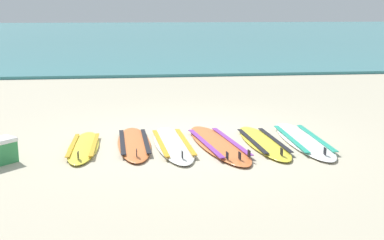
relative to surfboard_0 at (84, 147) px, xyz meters
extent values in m
plane|color=#B7AD93|center=(1.85, 0.38, -0.04)|extent=(80.00, 80.00, 0.00)
cube|color=teal|center=(1.85, 38.27, 0.01)|extent=(80.00, 60.00, 0.10)
ellipsoid|color=yellow|center=(0.00, 0.00, 0.00)|extent=(0.49, 1.96, 0.07)
cube|color=gold|center=(-0.18, 0.00, 0.04)|extent=(0.07, 1.37, 0.01)
cube|color=gold|center=(0.18, 0.00, 0.04)|extent=(0.07, 1.37, 0.01)
cube|color=black|center=(0.00, -0.76, 0.09)|extent=(0.01, 0.09, 0.11)
ellipsoid|color=orange|center=(0.83, 0.12, 0.00)|extent=(0.66, 2.22, 0.07)
cube|color=black|center=(0.63, 0.11, 0.04)|extent=(0.15, 1.54, 0.01)
cube|color=black|center=(1.03, 0.13, 0.04)|extent=(0.15, 1.54, 0.01)
cube|color=black|center=(0.87, -0.74, 0.09)|extent=(0.02, 0.09, 0.11)
ellipsoid|color=silver|center=(1.48, 0.00, 0.00)|extent=(0.78, 2.39, 0.07)
cube|color=gold|center=(1.27, -0.02, 0.04)|extent=(0.22, 1.65, 0.01)
cube|color=gold|center=(1.69, 0.02, 0.04)|extent=(0.22, 1.65, 0.01)
cube|color=black|center=(1.55, -0.91, 0.09)|extent=(0.02, 0.09, 0.11)
ellipsoid|color=orange|center=(2.24, -0.08, 0.00)|extent=(1.04, 2.62, 0.07)
cube|color=purple|center=(2.01, -0.11, 0.04)|extent=(0.38, 1.78, 0.01)
cube|color=purple|center=(2.46, -0.04, 0.04)|extent=(0.38, 1.78, 0.01)
cube|color=black|center=(2.40, -1.06, 0.09)|extent=(0.03, 0.09, 0.11)
cube|color=black|center=(2.21, -1.03, 0.09)|extent=(0.03, 0.09, 0.11)
cube|color=black|center=(2.56, -0.97, 0.09)|extent=(0.03, 0.09, 0.11)
ellipsoid|color=yellow|center=(3.02, -0.07, 0.00)|extent=(0.70, 2.26, 0.07)
cube|color=black|center=(2.82, -0.08, 0.04)|extent=(0.18, 1.56, 0.01)
cube|color=black|center=(3.22, -0.05, 0.04)|extent=(0.18, 1.56, 0.01)
cube|color=black|center=(3.08, -0.93, 0.09)|extent=(0.02, 0.09, 0.11)
ellipsoid|color=white|center=(3.75, 0.00, 0.00)|extent=(0.64, 2.53, 0.07)
cube|color=teal|center=(3.52, 0.00, 0.04)|extent=(0.09, 1.77, 0.01)
cube|color=teal|center=(3.97, 0.00, 0.04)|extent=(0.09, 1.77, 0.01)
cube|color=black|center=(3.75, -0.98, 0.09)|extent=(0.01, 0.09, 0.11)
cube|color=#338C4C|center=(-1.16, -0.63, 0.12)|extent=(0.52, 0.52, 0.32)
camera|label=1|loc=(0.91, -7.79, 2.23)|focal=45.06mm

